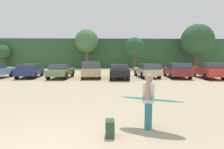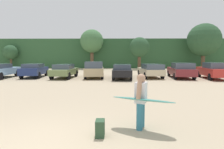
{
  "view_description": "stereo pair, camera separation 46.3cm",
  "coord_description": "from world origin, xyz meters",
  "px_view_note": "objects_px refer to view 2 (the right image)",
  "views": [
    {
      "loc": [
        1.37,
        -4.36,
        2.14
      ],
      "look_at": [
        1.69,
        6.88,
        1.05
      ],
      "focal_mm": 29.86,
      "sensor_mm": 36.0,
      "label": 1
    },
    {
      "loc": [
        1.83,
        -4.36,
        2.14
      ],
      "look_at": [
        1.69,
        6.88,
        1.05
      ],
      "focal_mm": 29.86,
      "sensor_mm": 36.0,
      "label": 2
    }
  ],
  "objects_px": {
    "parked_car_sky_blue": "(0,70)",
    "surfboard_teal": "(142,100)",
    "parked_car_champagne": "(151,70)",
    "parked_car_olive_green": "(64,71)",
    "parked_car_red": "(213,70)",
    "backpack_dropped": "(100,128)",
    "parked_car_tan": "(94,69)",
    "person_adult": "(141,98)",
    "parked_car_navy": "(34,70)",
    "parked_car_black": "(122,71)",
    "parked_car_maroon": "(181,70)"
  },
  "relations": [
    {
      "from": "parked_car_navy",
      "to": "parked_car_maroon",
      "type": "xyz_separation_m",
      "value": [
        14.92,
        -0.46,
        0.03
      ]
    },
    {
      "from": "parked_car_navy",
      "to": "parked_car_tan",
      "type": "bearing_deg",
      "value": -96.51
    },
    {
      "from": "parked_car_champagne",
      "to": "person_adult",
      "type": "height_order",
      "value": "person_adult"
    },
    {
      "from": "parked_car_navy",
      "to": "parked_car_maroon",
      "type": "bearing_deg",
      "value": -96.59
    },
    {
      "from": "parked_car_champagne",
      "to": "person_adult",
      "type": "xyz_separation_m",
      "value": [
        -2.92,
        -13.45,
        0.16
      ]
    },
    {
      "from": "parked_car_sky_blue",
      "to": "surfboard_teal",
      "type": "height_order",
      "value": "parked_car_sky_blue"
    },
    {
      "from": "parked_car_champagne",
      "to": "person_adult",
      "type": "distance_m",
      "value": 13.77
    },
    {
      "from": "surfboard_teal",
      "to": "parked_car_tan",
      "type": "bearing_deg",
      "value": -53.99
    },
    {
      "from": "parked_car_champagne",
      "to": "parked_car_olive_green",
      "type": "bearing_deg",
      "value": 89.05
    },
    {
      "from": "parked_car_black",
      "to": "parked_car_navy",
      "type": "bearing_deg",
      "value": 86.29
    },
    {
      "from": "parked_car_tan",
      "to": "parked_car_champagne",
      "type": "height_order",
      "value": "parked_car_tan"
    },
    {
      "from": "surfboard_teal",
      "to": "parked_car_maroon",
      "type": "bearing_deg",
      "value": -89.68
    },
    {
      "from": "parked_car_champagne",
      "to": "surfboard_teal",
      "type": "distance_m",
      "value": 13.88
    },
    {
      "from": "parked_car_tan",
      "to": "parked_car_maroon",
      "type": "xyz_separation_m",
      "value": [
        8.71,
        -0.28,
        -0.05
      ]
    },
    {
      "from": "parked_car_black",
      "to": "parked_car_maroon",
      "type": "bearing_deg",
      "value": -82.95
    },
    {
      "from": "parked_car_red",
      "to": "parked_car_maroon",
      "type": "bearing_deg",
      "value": 82.95
    },
    {
      "from": "parked_car_red",
      "to": "parked_car_olive_green",
      "type": "bearing_deg",
      "value": 93.98
    },
    {
      "from": "parked_car_black",
      "to": "backpack_dropped",
      "type": "xyz_separation_m",
      "value": [
        -1.14,
        -13.25,
        -0.53
      ]
    },
    {
      "from": "parked_car_sky_blue",
      "to": "parked_car_navy",
      "type": "height_order",
      "value": "parked_car_sky_blue"
    },
    {
      "from": "parked_car_maroon",
      "to": "parked_car_black",
      "type": "bearing_deg",
      "value": 100.54
    },
    {
      "from": "parked_car_navy",
      "to": "backpack_dropped",
      "type": "bearing_deg",
      "value": -155.79
    },
    {
      "from": "parked_car_black",
      "to": "parked_car_red",
      "type": "height_order",
      "value": "parked_car_red"
    },
    {
      "from": "parked_car_olive_green",
      "to": "backpack_dropped",
      "type": "height_order",
      "value": "parked_car_olive_green"
    },
    {
      "from": "parked_car_black",
      "to": "surfboard_teal",
      "type": "bearing_deg",
      "value": -177.45
    },
    {
      "from": "parked_car_sky_blue",
      "to": "parked_car_red",
      "type": "distance_m",
      "value": 20.79
    },
    {
      "from": "parked_car_olive_green",
      "to": "parked_car_maroon",
      "type": "distance_m",
      "value": 11.64
    },
    {
      "from": "parked_car_sky_blue",
      "to": "parked_car_champagne",
      "type": "height_order",
      "value": "parked_car_sky_blue"
    },
    {
      "from": "parked_car_red",
      "to": "backpack_dropped",
      "type": "distance_m",
      "value": 16.41
    },
    {
      "from": "surfboard_teal",
      "to": "backpack_dropped",
      "type": "distance_m",
      "value": 1.45
    },
    {
      "from": "parked_car_red",
      "to": "surfboard_teal",
      "type": "bearing_deg",
      "value": 151.32
    },
    {
      "from": "parked_car_sky_blue",
      "to": "person_adult",
      "type": "height_order",
      "value": "person_adult"
    },
    {
      "from": "parked_car_tan",
      "to": "parked_car_red",
      "type": "relative_size",
      "value": 1.08
    },
    {
      "from": "parked_car_olive_green",
      "to": "person_adult",
      "type": "xyz_separation_m",
      "value": [
        5.76,
        -12.98,
        0.18
      ]
    },
    {
      "from": "person_adult",
      "to": "backpack_dropped",
      "type": "distance_m",
      "value": 1.48
    },
    {
      "from": "parked_car_tan",
      "to": "person_adult",
      "type": "relative_size",
      "value": 2.98
    },
    {
      "from": "parked_car_sky_blue",
      "to": "parked_car_champagne",
      "type": "bearing_deg",
      "value": -89.29
    },
    {
      "from": "parked_car_navy",
      "to": "parked_car_red",
      "type": "distance_m",
      "value": 17.81
    },
    {
      "from": "parked_car_sky_blue",
      "to": "person_adult",
      "type": "relative_size",
      "value": 2.89
    },
    {
      "from": "parked_car_black",
      "to": "parked_car_tan",
      "type": "bearing_deg",
      "value": 76.98
    },
    {
      "from": "person_adult",
      "to": "parked_car_olive_green",
      "type": "bearing_deg",
      "value": -45.25
    },
    {
      "from": "parked_car_tan",
      "to": "person_adult",
      "type": "height_order",
      "value": "parked_car_tan"
    },
    {
      "from": "parked_car_tan",
      "to": "surfboard_teal",
      "type": "relative_size",
      "value": 2.56
    },
    {
      "from": "person_adult",
      "to": "parked_car_champagne",
      "type": "bearing_deg",
      "value": -81.43
    },
    {
      "from": "parked_car_black",
      "to": "parked_car_champagne",
      "type": "distance_m",
      "value": 3.05
    },
    {
      "from": "parked_car_black",
      "to": "person_adult",
      "type": "height_order",
      "value": "person_adult"
    },
    {
      "from": "parked_car_sky_blue",
      "to": "parked_car_maroon",
      "type": "relative_size",
      "value": 1.02
    },
    {
      "from": "parked_car_sky_blue",
      "to": "parked_car_red",
      "type": "xyz_separation_m",
      "value": [
        20.79,
        -0.2,
        0.02
      ]
    },
    {
      "from": "backpack_dropped",
      "to": "parked_car_champagne",
      "type": "bearing_deg",
      "value": 73.78
    },
    {
      "from": "parked_car_red",
      "to": "person_adult",
      "type": "bearing_deg",
      "value": 150.97
    },
    {
      "from": "parked_car_tan",
      "to": "parked_car_maroon",
      "type": "height_order",
      "value": "parked_car_tan"
    }
  ]
}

